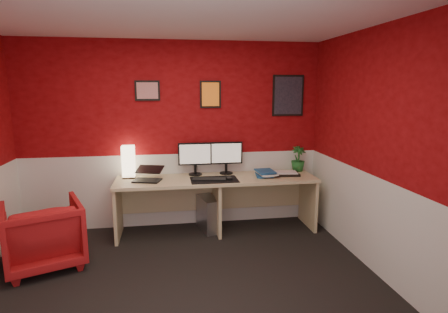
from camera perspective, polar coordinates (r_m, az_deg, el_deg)
ground at (r=3.69m, az=-6.66°, el=-20.15°), size 4.00×3.50×0.01m
ceiling at (r=3.23m, az=-7.69°, el=21.52°), size 4.00×3.50×0.01m
wall_back at (r=4.96m, az=-7.88°, el=3.23°), size 4.00×0.01×2.50m
wall_front at (r=1.56m, az=-4.72°, el=-13.61°), size 4.00×0.01×2.50m
wall_right at (r=3.86m, az=24.08°, el=0.23°), size 0.01×3.50×2.50m
wainscot_back at (r=5.11m, az=-7.66°, el=-5.15°), size 4.00×0.01×1.00m
wainscot_right at (r=4.05m, az=23.20°, el=-10.27°), size 0.01×3.50×1.00m
desk at (r=4.86m, az=-1.12°, el=-7.54°), size 2.60×0.65×0.73m
shoji_lamp at (r=4.89m, az=-14.70°, el=-0.93°), size 0.16×0.16×0.40m
laptop at (r=4.67m, az=-11.98°, el=-2.50°), size 0.38×0.32×0.22m
monitor_left at (r=4.88m, az=-4.55°, el=0.43°), size 0.45×0.06×0.58m
monitor_right at (r=4.94m, az=0.34°, el=0.59°), size 0.45×0.06×0.58m
desk_mat at (r=4.66m, az=-1.54°, el=-3.64°), size 0.60×0.38×0.01m
keyboard at (r=4.64m, az=-2.32°, el=-3.56°), size 0.44×0.20×0.02m
mouse at (r=4.64m, az=0.77°, el=-3.46°), size 0.07×0.11×0.03m
book_bottom at (r=4.87m, az=5.01°, el=-2.91°), size 0.26×0.33×0.03m
book_middle at (r=4.83m, az=5.38°, el=-2.72°), size 0.25×0.33×0.02m
book_top at (r=4.82m, az=5.19°, el=-2.43°), size 0.24×0.32×0.03m
zen_tray at (r=4.99m, az=9.60°, el=-2.69°), size 0.38×0.29×0.03m
potted_plant at (r=5.22m, az=11.51°, el=-0.35°), size 0.21×0.21×0.35m
pc_tower at (r=4.95m, az=-2.44°, el=-8.91°), size 0.30×0.48×0.45m
armchair at (r=4.41m, az=-26.41°, el=-10.82°), size 0.99×1.00×0.71m
art_left at (r=4.91m, az=-11.89°, el=10.05°), size 0.32×0.02×0.26m
art_center at (r=4.94m, az=-2.13°, el=9.69°), size 0.28×0.02×0.36m
art_right at (r=5.19m, az=9.98°, el=9.37°), size 0.44×0.02×0.56m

